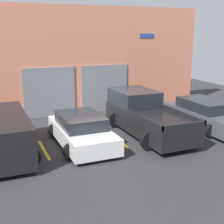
{
  "coord_description": "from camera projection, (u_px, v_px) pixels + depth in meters",
  "views": [
    {
      "loc": [
        -5.1,
        -13.48,
        4.48
      ],
      "look_at": [
        0.0,
        -1.43,
        1.1
      ],
      "focal_mm": 50.0,
      "sensor_mm": 36.0,
      "label": 1
    }
  ],
  "objects": [
    {
      "name": "parking_stripe_left",
      "position": [
        44.0,
        150.0,
        12.17
      ],
      "size": [
        0.12,
        2.2,
        0.01
      ],
      "primitive_type": "cube",
      "color": "gold",
      "rests_on": "ground"
    },
    {
      "name": "shophouse_building",
      "position": [
        79.0,
        61.0,
        17.27
      ],
      "size": [
        14.84,
        0.68,
        5.86
      ],
      "color": "#D17A5B",
      "rests_on": "ground"
    },
    {
      "name": "parking_stripe_right",
      "position": [
        177.0,
        131.0,
        14.51
      ],
      "size": [
        0.12,
        2.2,
        0.01
      ],
      "primitive_type": "cube",
      "color": "gold",
      "rests_on": "ground"
    },
    {
      "name": "van_right",
      "position": [
        0.0,
        134.0,
        11.38
      ],
      "size": [
        2.37,
        4.5,
        1.55
      ],
      "color": "black",
      "rests_on": "ground"
    },
    {
      "name": "parking_stripe_centre",
      "position": [
        117.0,
        139.0,
        13.34
      ],
      "size": [
        0.12,
        2.2,
        0.01
      ],
      "primitive_type": "cube",
      "color": "gold",
      "rests_on": "ground"
    },
    {
      "name": "ground_plane",
      "position": [
        100.0,
        127.0,
        15.06
      ],
      "size": [
        28.0,
        28.0,
        0.0
      ],
      "primitive_type": "plane",
      "color": "#2D2D30"
    },
    {
      "name": "sedan_side",
      "position": [
        205.0,
        114.0,
        14.96
      ],
      "size": [
        2.21,
        4.59,
        1.33
      ],
      "color": "#474C51",
      "rests_on": "ground"
    },
    {
      "name": "pickup_truck",
      "position": [
        145.0,
        115.0,
        14.02
      ],
      "size": [
        2.52,
        5.27,
        1.8
      ],
      "color": "black",
      "rests_on": "ground"
    },
    {
      "name": "sedan_white",
      "position": [
        81.0,
        131.0,
        12.63
      ],
      "size": [
        2.22,
        4.26,
        1.25
      ],
      "color": "white",
      "rests_on": "ground"
    }
  ]
}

